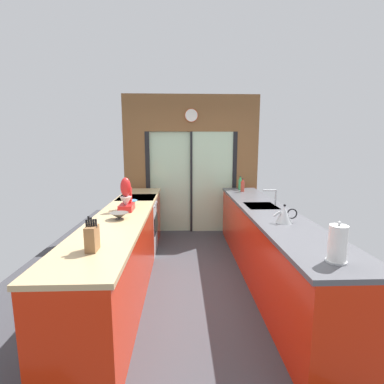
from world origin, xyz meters
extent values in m
cube|color=#38383D|center=(0.00, 0.60, -0.01)|extent=(5.04, 7.60, 0.02)
cube|color=brown|center=(0.00, 2.40, 2.35)|extent=(2.64, 0.08, 0.70)
cube|color=#B2D1AD|center=(-0.42, 2.42, 1.00)|extent=(0.80, 0.02, 2.00)
cube|color=#B2D1AD|center=(0.42, 2.38, 1.00)|extent=(0.80, 0.02, 2.00)
cube|color=black|center=(-0.86, 2.40, 1.00)|extent=(0.08, 0.10, 2.00)
cube|color=black|center=(0.86, 2.40, 1.00)|extent=(0.08, 0.10, 2.00)
cube|color=black|center=(0.00, 2.40, 1.00)|extent=(0.04, 0.10, 2.00)
cube|color=brown|center=(-1.11, 2.40, 1.00)|extent=(0.42, 0.08, 2.00)
cube|color=brown|center=(1.11, 2.40, 1.00)|extent=(0.42, 0.08, 2.00)
cylinder|color=white|center=(0.00, 2.34, 2.30)|extent=(0.23, 0.03, 0.23)
torus|color=#DB4C23|center=(0.00, 2.34, 2.30)|extent=(0.25, 0.02, 0.25)
cube|color=red|center=(-0.91, -0.33, 0.44)|extent=(0.58, 2.55, 0.88)
cube|color=red|center=(-0.91, 1.88, 0.44)|extent=(0.58, 0.65, 0.88)
cube|color=tan|center=(-0.91, 0.30, 0.90)|extent=(0.62, 3.80, 0.04)
cube|color=red|center=(0.91, 0.30, 0.44)|extent=(0.58, 3.80, 0.88)
cube|color=#4C4C51|center=(0.91, 0.30, 0.90)|extent=(0.62, 3.80, 0.04)
cube|color=#B7BABC|center=(0.89, 0.55, 0.90)|extent=(0.40, 0.48, 0.05)
cylinder|color=#B7BABC|center=(1.09, 0.55, 1.03)|extent=(0.02, 0.02, 0.22)
cylinder|color=#B7BABC|center=(1.00, 0.55, 1.13)|extent=(0.18, 0.02, 0.02)
cube|color=#B7BABC|center=(-0.91, 1.25, 0.44)|extent=(0.58, 0.60, 0.88)
cube|color=black|center=(-0.61, 1.25, 0.48)|extent=(0.01, 0.48, 0.28)
cube|color=black|center=(-0.91, 1.25, 0.91)|extent=(0.58, 0.60, 0.03)
cylinder|color=#B7BABC|center=(-0.61, 1.07, 0.80)|extent=(0.02, 0.04, 0.04)
cylinder|color=#B7BABC|center=(-0.61, 1.25, 0.80)|extent=(0.02, 0.04, 0.04)
cylinder|color=#B7BABC|center=(-0.61, 1.43, 0.80)|extent=(0.02, 0.04, 0.04)
cylinder|color=#514C47|center=(-0.89, -0.11, 0.92)|extent=(0.09, 0.09, 0.01)
cone|color=#514C47|center=(-0.89, -0.11, 0.96)|extent=(0.21, 0.21, 0.07)
cylinder|color=teal|center=(-0.89, 0.60, 0.92)|extent=(0.09, 0.09, 0.01)
cone|color=teal|center=(-0.89, 0.60, 0.96)|extent=(0.19, 0.19, 0.07)
cube|color=brown|center=(-0.89, -1.06, 1.02)|extent=(0.08, 0.14, 0.20)
cylinder|color=black|center=(-0.93, -1.06, 1.14)|extent=(0.02, 0.02, 0.06)
cylinder|color=black|center=(-0.91, -1.06, 1.15)|extent=(0.02, 0.02, 0.09)
cylinder|color=black|center=(-0.89, -1.06, 1.15)|extent=(0.02, 0.02, 0.08)
cylinder|color=black|center=(-0.87, -1.06, 1.14)|extent=(0.02, 0.02, 0.07)
cylinder|color=black|center=(-0.85, -1.06, 1.14)|extent=(0.02, 0.02, 0.07)
cube|color=red|center=(-0.89, 0.32, 0.96)|extent=(0.17, 0.26, 0.08)
cube|color=red|center=(-0.89, 0.42, 1.10)|extent=(0.10, 0.08, 0.20)
ellipsoid|color=red|center=(-0.89, 0.31, 1.22)|extent=(0.13, 0.12, 0.24)
cone|color=#B7BABC|center=(-0.89, 0.29, 1.04)|extent=(0.15, 0.15, 0.13)
cone|color=#B7BABC|center=(0.89, -0.32, 1.01)|extent=(0.18, 0.18, 0.18)
sphere|color=black|center=(0.89, -0.32, 1.11)|extent=(0.03, 0.03, 0.03)
cylinder|color=#B7BABC|center=(0.81, -0.32, 1.02)|extent=(0.08, 0.02, 0.07)
torus|color=black|center=(0.97, -0.32, 1.02)|extent=(0.11, 0.01, 0.11)
cylinder|color=#B23D2D|center=(0.89, 1.74, 1.01)|extent=(0.07, 0.07, 0.18)
cylinder|color=#B23D2D|center=(0.89, 1.74, 1.12)|extent=(0.03, 0.03, 0.04)
cylinder|color=black|center=(0.89, 1.74, 1.15)|extent=(0.04, 0.04, 0.01)
cylinder|color=#339E56|center=(0.89, 1.94, 1.02)|extent=(0.07, 0.07, 0.20)
cylinder|color=#339E56|center=(0.89, 1.94, 1.14)|extent=(0.03, 0.03, 0.04)
cylinder|color=black|center=(0.89, 1.94, 1.16)|extent=(0.04, 0.04, 0.01)
cylinder|color=#B7BABC|center=(0.89, -1.34, 0.93)|extent=(0.14, 0.14, 0.01)
cylinder|color=white|center=(0.89, -1.34, 1.06)|extent=(0.12, 0.12, 0.25)
sphere|color=#B7BABC|center=(0.89, -1.34, 1.20)|extent=(0.03, 0.03, 0.03)
camera|label=1|loc=(-0.19, -3.16, 1.73)|focal=26.24mm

